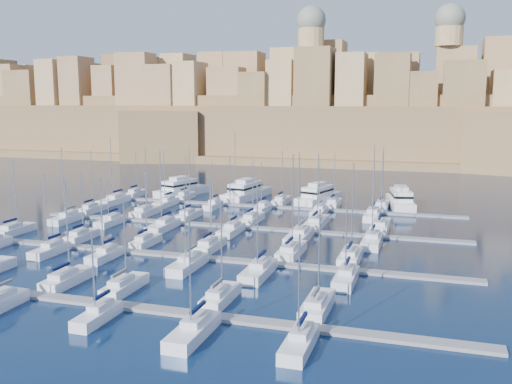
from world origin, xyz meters
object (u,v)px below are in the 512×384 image
(sailboat_4, at_px, (220,296))
(motor_yacht_b, at_px, (246,191))
(sailboat_2, at_px, (67,279))
(motor_yacht_a, at_px, (181,189))
(motor_yacht_d, at_px, (401,200))
(motor_yacht_c, at_px, (319,196))

(sailboat_4, distance_m, motor_yacht_b, 73.80)
(sailboat_2, distance_m, motor_yacht_b, 70.70)
(motor_yacht_a, xyz_separation_m, motor_yacht_b, (17.28, 0.83, -0.00))
(motor_yacht_d, bearing_deg, motor_yacht_c, 179.63)
(sailboat_4, distance_m, motor_yacht_d, 72.06)
(motor_yacht_b, height_order, motor_yacht_c, same)
(sailboat_2, relative_size, motor_yacht_c, 0.85)
(motor_yacht_a, height_order, motor_yacht_b, same)
(motor_yacht_c, height_order, motor_yacht_d, same)
(motor_yacht_d, bearing_deg, sailboat_2, -119.04)
(sailboat_2, distance_m, motor_yacht_a, 71.61)
(motor_yacht_c, bearing_deg, sailboat_4, -88.48)
(motor_yacht_a, xyz_separation_m, motor_yacht_d, (54.48, -0.13, 0.00))
(motor_yacht_d, bearing_deg, motor_yacht_a, 179.86)
(sailboat_4, xyz_separation_m, motor_yacht_b, (-20.18, 70.98, 1.00))
(motor_yacht_a, bearing_deg, motor_yacht_c, -0.02)
(sailboat_2, relative_size, motor_yacht_a, 0.85)
(sailboat_2, bearing_deg, sailboat_4, -0.81)
(sailboat_4, relative_size, motor_yacht_c, 0.76)
(motor_yacht_a, relative_size, motor_yacht_d, 1.02)
(sailboat_2, relative_size, sailboat_4, 1.13)
(sailboat_4, height_order, motor_yacht_c, sailboat_4)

